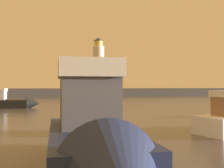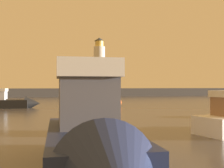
{
  "view_description": "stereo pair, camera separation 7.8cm",
  "coord_description": "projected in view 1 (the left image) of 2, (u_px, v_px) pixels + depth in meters",
  "views": [
    {
      "loc": [
        -5.57,
        -1.1,
        2.14
      ],
      "look_at": [
        -0.99,
        17.02,
        2.3
      ],
      "focal_mm": 44.83,
      "sensor_mm": 36.0,
      "label": 1
    },
    {
      "loc": [
        -5.49,
        -1.12,
        2.14
      ],
      "look_at": [
        -0.99,
        17.02,
        2.3
      ],
      "focal_mm": 44.83,
      "sensor_mm": 36.0,
      "label": 2
    }
  ],
  "objects": [
    {
      "name": "motorboat_3",
      "position": [
        11.0,
        102.0,
        27.55
      ],
      "size": [
        5.98,
        2.35,
        2.23
      ],
      "color": "black",
      "rests_on": "ground_plane"
    },
    {
      "name": "motorboat_0",
      "position": [
        95.0,
        140.0,
        6.52
      ],
      "size": [
        2.39,
        7.07,
        3.32
      ],
      "color": "#1E284C",
      "rests_on": "ground_plane"
    },
    {
      "name": "mooring_buoy",
      "position": [
        117.0,
        102.0,
        29.46
      ],
      "size": [
        0.87,
        0.87,
        0.87
      ],
      "primitive_type": "sphere",
      "color": "#EA5919",
      "rests_on": "ground_plane"
    },
    {
      "name": "lighthouse",
      "position": [
        98.0,
        64.0,
        61.31
      ],
      "size": [
        2.45,
        2.45,
        11.15
      ],
      "color": "silver",
      "rests_on": "breakwater"
    },
    {
      "name": "ground_plane",
      "position": [
        93.0,
        106.0,
        31.03
      ],
      "size": [
        220.0,
        220.0,
        0.0
      ],
      "primitive_type": "plane",
      "color": "#4C4742"
    },
    {
      "name": "breakwater",
      "position": [
        68.0,
        92.0,
        59.65
      ],
      "size": [
        75.43,
        5.27,
        1.7
      ],
      "primitive_type": "cube",
      "color": "#423F3D",
      "rests_on": "ground_plane"
    }
  ]
}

